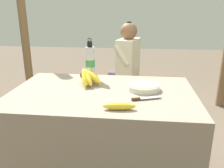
{
  "coord_description": "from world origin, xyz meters",
  "views": [
    {
      "loc": [
        0.24,
        -1.55,
        1.28
      ],
      "look_at": [
        0.06,
        0.05,
        0.75
      ],
      "focal_mm": 38.0,
      "sensor_mm": 36.0,
      "label": 1
    }
  ],
  "objects_px": {
    "support_post_near": "(22,12)",
    "loose_banana_front": "(119,106)",
    "knife": "(142,98)",
    "seated_vendor": "(125,61)",
    "banana_bunch_ripe": "(88,76)",
    "serving_bowl": "(144,87)",
    "water_bottle": "(90,62)",
    "banana_bunch_green": "(88,73)",
    "wooden_bench": "(120,84)"
  },
  "relations": [
    {
      "from": "water_bottle",
      "to": "wooden_bench",
      "type": "xyz_separation_m",
      "value": [
        0.17,
        0.98,
        -0.49
      ]
    },
    {
      "from": "loose_banana_front",
      "to": "seated_vendor",
      "type": "height_order",
      "value": "seated_vendor"
    },
    {
      "from": "serving_bowl",
      "to": "banana_bunch_green",
      "type": "relative_size",
      "value": 0.89
    },
    {
      "from": "water_bottle",
      "to": "seated_vendor",
      "type": "height_order",
      "value": "seated_vendor"
    },
    {
      "from": "loose_banana_front",
      "to": "support_post_near",
      "type": "bearing_deg",
      "value": 127.75
    },
    {
      "from": "water_bottle",
      "to": "wooden_bench",
      "type": "relative_size",
      "value": 0.21
    },
    {
      "from": "banana_bunch_ripe",
      "to": "banana_bunch_green",
      "type": "relative_size",
      "value": 1.12
    },
    {
      "from": "banana_bunch_ripe",
      "to": "water_bottle",
      "type": "height_order",
      "value": "water_bottle"
    },
    {
      "from": "knife",
      "to": "water_bottle",
      "type": "bearing_deg",
      "value": 113.76
    },
    {
      "from": "banana_bunch_ripe",
      "to": "support_post_near",
      "type": "distance_m",
      "value": 1.89
    },
    {
      "from": "support_post_near",
      "to": "loose_banana_front",
      "type": "bearing_deg",
      "value": -52.25
    },
    {
      "from": "knife",
      "to": "banana_bunch_green",
      "type": "xyz_separation_m",
      "value": [
        -0.65,
        1.41,
        -0.24
      ]
    },
    {
      "from": "banana_bunch_ripe",
      "to": "serving_bowl",
      "type": "relative_size",
      "value": 1.27
    },
    {
      "from": "knife",
      "to": "support_post_near",
      "type": "relative_size",
      "value": 0.08
    },
    {
      "from": "serving_bowl",
      "to": "support_post_near",
      "type": "xyz_separation_m",
      "value": [
        -1.59,
        1.5,
        0.48
      ]
    },
    {
      "from": "banana_bunch_ripe",
      "to": "support_post_near",
      "type": "xyz_separation_m",
      "value": [
        -1.17,
        1.42,
        0.44
      ]
    },
    {
      "from": "banana_bunch_ripe",
      "to": "loose_banana_front",
      "type": "height_order",
      "value": "banana_bunch_ripe"
    },
    {
      "from": "banana_bunch_green",
      "to": "serving_bowl",
      "type": "bearing_deg",
      "value": -61.18
    },
    {
      "from": "water_bottle",
      "to": "banana_bunch_green",
      "type": "height_order",
      "value": "water_bottle"
    },
    {
      "from": "knife",
      "to": "seated_vendor",
      "type": "xyz_separation_m",
      "value": [
        -0.19,
        1.39,
        -0.08
      ]
    },
    {
      "from": "support_post_near",
      "to": "banana_bunch_green",
      "type": "bearing_deg",
      "value": -17.57
    },
    {
      "from": "water_bottle",
      "to": "banana_bunch_ripe",
      "type": "bearing_deg",
      "value": -84.64
    },
    {
      "from": "knife",
      "to": "serving_bowl",
      "type": "bearing_deg",
      "value": 65.27
    },
    {
      "from": "banana_bunch_ripe",
      "to": "wooden_bench",
      "type": "distance_m",
      "value": 1.21
    },
    {
      "from": "wooden_bench",
      "to": "seated_vendor",
      "type": "distance_m",
      "value": 0.3
    },
    {
      "from": "loose_banana_front",
      "to": "serving_bowl",
      "type": "bearing_deg",
      "value": 67.85
    },
    {
      "from": "banana_bunch_ripe",
      "to": "seated_vendor",
      "type": "distance_m",
      "value": 1.13
    },
    {
      "from": "knife",
      "to": "wooden_bench",
      "type": "relative_size",
      "value": 0.12
    },
    {
      "from": "serving_bowl",
      "to": "water_bottle",
      "type": "distance_m",
      "value": 0.5
    },
    {
      "from": "loose_banana_front",
      "to": "banana_bunch_ripe",
      "type": "bearing_deg",
      "value": 121.28
    },
    {
      "from": "serving_bowl",
      "to": "banana_bunch_ripe",
      "type": "bearing_deg",
      "value": 168.67
    },
    {
      "from": "seated_vendor",
      "to": "knife",
      "type": "bearing_deg",
      "value": 113.6
    },
    {
      "from": "seated_vendor",
      "to": "water_bottle",
      "type": "bearing_deg",
      "value": 92.5
    },
    {
      "from": "wooden_bench",
      "to": "seated_vendor",
      "type": "bearing_deg",
      "value": -21.52
    },
    {
      "from": "loose_banana_front",
      "to": "banana_bunch_green",
      "type": "relative_size",
      "value": 0.76
    },
    {
      "from": "water_bottle",
      "to": "loose_banana_front",
      "type": "distance_m",
      "value": 0.67
    },
    {
      "from": "water_bottle",
      "to": "banana_bunch_green",
      "type": "distance_m",
      "value": 1.07
    },
    {
      "from": "banana_bunch_ripe",
      "to": "water_bottle",
      "type": "relative_size",
      "value": 0.86
    },
    {
      "from": "water_bottle",
      "to": "banana_bunch_green",
      "type": "bearing_deg",
      "value": 103.46
    },
    {
      "from": "loose_banana_front",
      "to": "wooden_bench",
      "type": "xyz_separation_m",
      "value": [
        -0.11,
        1.57,
        -0.38
      ]
    },
    {
      "from": "serving_bowl",
      "to": "loose_banana_front",
      "type": "bearing_deg",
      "value": -112.15
    },
    {
      "from": "banana_bunch_ripe",
      "to": "serving_bowl",
      "type": "xyz_separation_m",
      "value": [
        0.42,
        -0.08,
        -0.04
      ]
    },
    {
      "from": "serving_bowl",
      "to": "wooden_bench",
      "type": "height_order",
      "value": "serving_bowl"
    },
    {
      "from": "water_bottle",
      "to": "seated_vendor",
      "type": "bearing_deg",
      "value": 76.79
    },
    {
      "from": "water_bottle",
      "to": "seated_vendor",
      "type": "relative_size",
      "value": 0.3
    },
    {
      "from": "serving_bowl",
      "to": "water_bottle",
      "type": "relative_size",
      "value": 0.68
    },
    {
      "from": "seated_vendor",
      "to": "banana_bunch_green",
      "type": "height_order",
      "value": "seated_vendor"
    },
    {
      "from": "support_post_near",
      "to": "banana_bunch_ripe",
      "type": "bearing_deg",
      "value": -50.42
    },
    {
      "from": "serving_bowl",
      "to": "water_bottle",
      "type": "height_order",
      "value": "water_bottle"
    },
    {
      "from": "seated_vendor",
      "to": "banana_bunch_green",
      "type": "relative_size",
      "value": 4.35
    }
  ]
}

